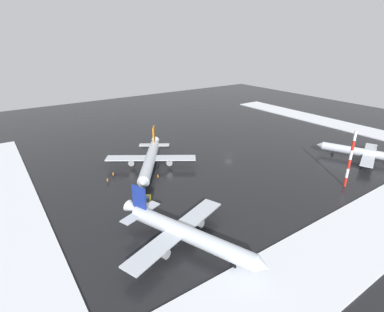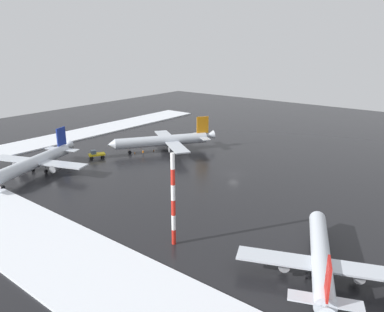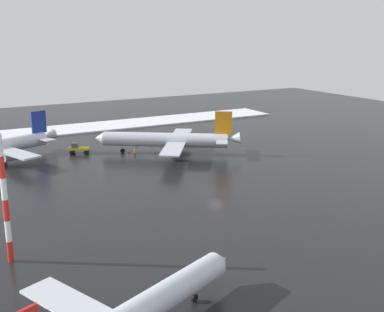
{
  "view_description": "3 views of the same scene",
  "coord_description": "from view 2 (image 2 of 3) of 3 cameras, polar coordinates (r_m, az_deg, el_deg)",
  "views": [
    {
      "loc": [
        -65.98,
        -72.27,
        38.56
      ],
      "look_at": [
        -14.11,
        2.3,
        2.04
      ],
      "focal_mm": 28.0,
      "sensor_mm": 36.0,
      "label": 1
    },
    {
      "loc": [
        47.55,
        -77.97,
        32.61
      ],
      "look_at": [
        -12.74,
        -1.3,
        2.67
      ],
      "focal_mm": 35.0,
      "sensor_mm": 36.0,
      "label": 2
    },
    {
      "loc": [
        68.33,
        -42.46,
        27.17
      ],
      "look_at": [
        -15.66,
        3.76,
        2.43
      ],
      "focal_mm": 45.0,
      "sensor_mm": 36.0,
      "label": 3
    }
  ],
  "objects": [
    {
      "name": "traffic_cone_near_nose",
      "position": [
        114.87,
        -8.72,
        0.51
      ],
      "size": [
        0.36,
        0.36,
        0.55
      ],
      "primitive_type": "cone",
      "color": "orange",
      "rests_on": "ground_plane"
    },
    {
      "name": "airplane_far_rear",
      "position": [
        115.77,
        -4.23,
        2.37
      ],
      "size": [
        25.47,
        29.62,
        10.07
      ],
      "rotation": [
        0.0,
        0.0,
        4.12
      ],
      "color": "silver",
      "rests_on": "ground_plane"
    },
    {
      "name": "ground_plane",
      "position": [
        96.97,
        6.41,
        -2.7
      ],
      "size": [
        240.0,
        240.0,
        0.0
      ],
      "primitive_type": "plane",
      "color": "black"
    },
    {
      "name": "ground_crew_mid_apron",
      "position": [
        112.18,
        -7.47,
        0.54
      ],
      "size": [
        0.36,
        0.36,
        1.71
      ],
      "rotation": [
        0.0,
        0.0,
        0.98
      ],
      "color": "black",
      "rests_on": "ground_plane"
    },
    {
      "name": "ground_crew_near_tug",
      "position": [
        125.0,
        -9.7,
        2.16
      ],
      "size": [
        0.36,
        0.36,
        1.71
      ],
      "rotation": [
        0.0,
        0.0,
        2.11
      ],
      "color": "black",
      "rests_on": "ground_plane"
    },
    {
      "name": "pushback_tug",
      "position": [
        112.1,
        -14.44,
        0.28
      ],
      "size": [
        4.1,
        5.09,
        2.5
      ],
      "rotation": [
        0.0,
        0.0,
        4.22
      ],
      "color": "gold",
      "rests_on": "ground_plane"
    },
    {
      "name": "traffic_cone_mid_line",
      "position": [
        116.77,
        -5.86,
        0.9
      ],
      "size": [
        0.36,
        0.36,
        0.55
      ],
      "primitive_type": "cone",
      "color": "orange",
      "rests_on": "ground_plane"
    },
    {
      "name": "antenna_mast",
      "position": [
        61.09,
        -2.88,
        -6.73
      ],
      "size": [
        0.7,
        0.7,
        15.98
      ],
      "color": "red",
      "rests_on": "ground_plane"
    },
    {
      "name": "snow_bank_far",
      "position": [
        63.98,
        -18.91,
        -14.4
      ],
      "size": [
        152.0,
        16.0,
        0.39
      ],
      "primitive_type": "cube",
      "color": "white",
      "rests_on": "ground_plane"
    },
    {
      "name": "snow_bank_left",
      "position": [
        142.31,
        -17.13,
        3.13
      ],
      "size": [
        14.0,
        116.0,
        0.39
      ],
      "primitive_type": "cube",
      "color": "white",
      "rests_on": "ground_plane"
    },
    {
      "name": "airplane_parked_starboard",
      "position": [
        102.69,
        -23.06,
        -0.97
      ],
      "size": [
        26.75,
        31.65,
        9.74
      ],
      "rotation": [
        0.0,
        0.0,
        5.07
      ],
      "color": "silver",
      "rests_on": "ground_plane"
    },
    {
      "name": "ground_crew_by_nose_gear",
      "position": [
        124.96,
        -7.85,
        2.24
      ],
      "size": [
        0.36,
        0.36,
        1.71
      ],
      "rotation": [
        0.0,
        0.0,
        4.78
      ],
      "color": "black",
      "rests_on": "ground_plane"
    },
    {
      "name": "airplane_distant_tail",
      "position": [
        59.0,
        19.03,
        -14.3
      ],
      "size": [
        23.22,
        27.41,
        8.53
      ],
      "rotation": [
        0.0,
        0.0,
        1.96
      ],
      "color": "silver",
      "rests_on": "ground_plane"
    }
  ]
}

